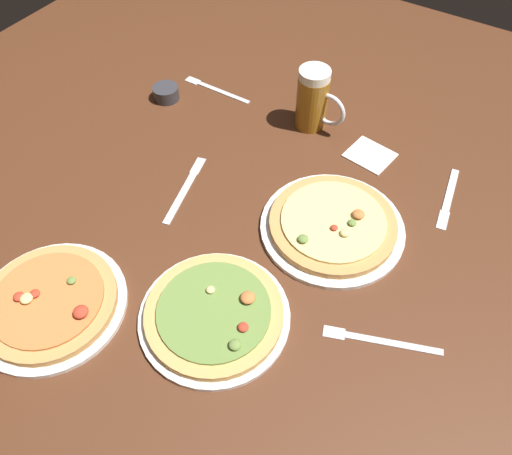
% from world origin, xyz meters
% --- Properties ---
extents(ground_plane, '(2.40, 2.40, 0.03)m').
position_xyz_m(ground_plane, '(0.00, 0.00, -0.01)').
color(ground_plane, '#4C2816').
extents(pizza_plate_near, '(0.31, 0.31, 0.05)m').
position_xyz_m(pizza_plate_near, '(-0.26, -0.39, 0.02)').
color(pizza_plate_near, silver).
rests_on(pizza_plate_near, ground_plane).
extents(pizza_plate_far, '(0.34, 0.34, 0.05)m').
position_xyz_m(pizza_plate_far, '(0.15, 0.10, 0.02)').
color(pizza_plate_far, silver).
rests_on(pizza_plate_far, ground_plane).
extents(pizza_plate_side, '(0.31, 0.31, 0.05)m').
position_xyz_m(pizza_plate_side, '(0.05, -0.23, 0.02)').
color(pizza_plate_side, silver).
rests_on(pizza_plate_side, ground_plane).
extents(beer_mug_dark, '(0.15, 0.09, 0.17)m').
position_xyz_m(beer_mug_dark, '(-0.07, 0.41, 0.09)').
color(beer_mug_dark, '#9E6619').
rests_on(beer_mug_dark, ground_plane).
extents(ramekin_sauce, '(0.08, 0.08, 0.04)m').
position_xyz_m(ramekin_sauce, '(-0.49, 0.29, 0.02)').
color(ramekin_sauce, '#333338').
rests_on(ramekin_sauce, ground_plane).
extents(napkin_folded, '(0.13, 0.12, 0.01)m').
position_xyz_m(napkin_folded, '(0.12, 0.38, 0.00)').
color(napkin_folded, white).
rests_on(napkin_folded, ground_plane).
extents(fork_left, '(0.23, 0.10, 0.01)m').
position_xyz_m(fork_left, '(0.35, -0.10, 0.00)').
color(fork_left, silver).
rests_on(fork_left, ground_plane).
extents(knife_right, '(0.05, 0.21, 0.01)m').
position_xyz_m(knife_right, '(0.34, 0.34, 0.00)').
color(knife_right, silver).
rests_on(knife_right, ground_plane).
extents(fork_spare, '(0.23, 0.03, 0.01)m').
position_xyz_m(fork_spare, '(-0.39, 0.40, 0.00)').
color(fork_spare, silver).
rests_on(fork_spare, ground_plane).
extents(knife_spare, '(0.08, 0.23, 0.01)m').
position_xyz_m(knife_spare, '(-0.22, 0.02, 0.00)').
color(knife_spare, silver).
rests_on(knife_spare, ground_plane).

